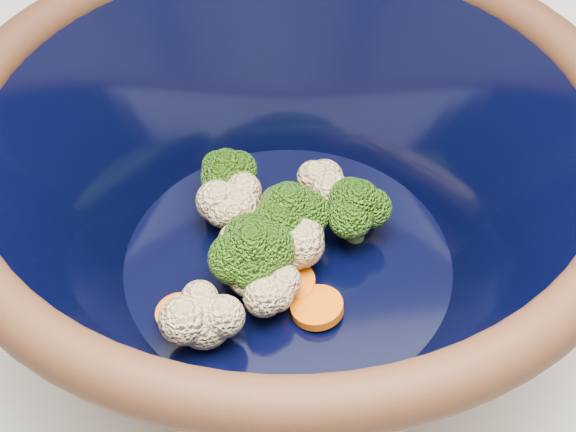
% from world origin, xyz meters
% --- Properties ---
extents(mixing_bowl, '(0.40, 0.40, 0.16)m').
position_xyz_m(mixing_bowl, '(-0.09, -0.00, 0.99)').
color(mixing_bowl, black).
rests_on(mixing_bowl, counter).
extents(vegetable_pile, '(0.15, 0.15, 0.05)m').
position_xyz_m(vegetable_pile, '(-0.10, -0.00, 0.96)').
color(vegetable_pile, '#608442').
rests_on(vegetable_pile, mixing_bowl).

